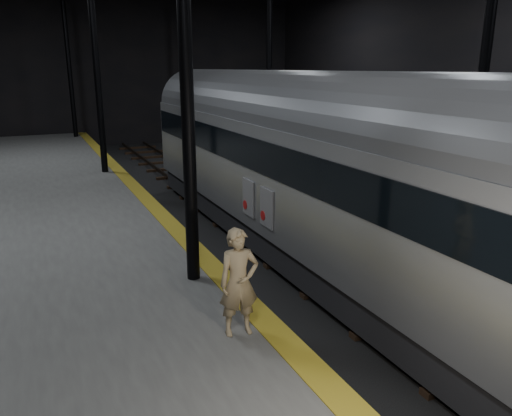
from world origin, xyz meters
TOP-DOWN VIEW (x-y plane):
  - ground at (0.00, 0.00)m, footprint 44.00×44.00m
  - platform_left at (-7.50, 0.00)m, footprint 9.00×43.80m
  - platform_right at (7.50, 0.00)m, footprint 9.00×43.80m
  - tactile_strip at (-3.25, 0.00)m, footprint 0.50×43.80m
  - track at (0.00, 0.00)m, footprint 2.40×43.00m
  - train at (-0.00, -1.55)m, footprint 2.81×18.75m
  - woman at (-3.80, -6.44)m, footprint 0.69×0.49m

SIDE VIEW (x-z plane):
  - ground at x=0.00m, z-range 0.00..0.00m
  - track at x=0.00m, z-range -0.05..0.19m
  - platform_left at x=-7.50m, z-range 0.00..1.00m
  - platform_right at x=7.50m, z-range 0.00..1.00m
  - tactile_strip at x=-3.25m, z-range 1.00..1.01m
  - woman at x=-3.80m, z-range 1.00..2.79m
  - train at x=0.00m, z-range 0.29..5.30m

